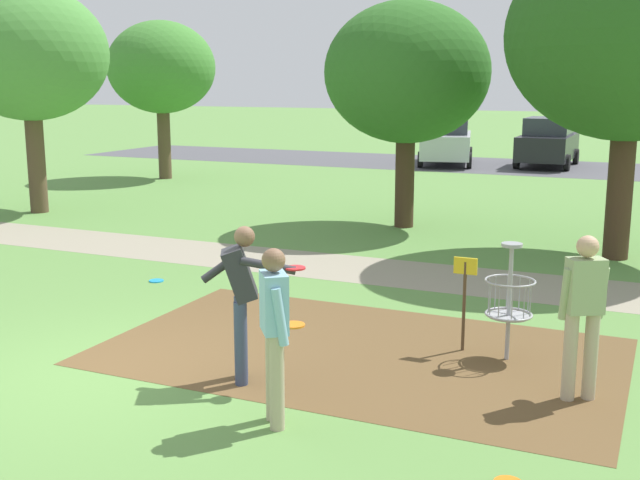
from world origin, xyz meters
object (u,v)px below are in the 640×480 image
object	(u,v)px
disc_golf_basket	(504,296)
parked_car_leftmost	(446,141)
player_throwing	(583,308)
tree_mid_center	(407,73)
player_foreground_watching	(275,326)
tree_near_right	(161,68)
tree_near_left	(29,54)
player_waiting_left	(242,293)
frisbee_mid_grass	(156,281)
parked_car_center_left	(548,142)
tree_mid_right	(632,36)

from	to	relation	value
disc_golf_basket	parked_car_leftmost	world-z (taller)	parked_car_leftmost
player_throwing	tree_mid_center	world-z (taller)	tree_mid_center
player_foreground_watching	tree_near_right	world-z (taller)	tree_near_right
tree_near_right	parked_car_leftmost	bearing A→B (deg)	47.92
tree_near_right	tree_near_left	bearing A→B (deg)	-80.59
disc_golf_basket	tree_mid_center	xyz separation A→B (m)	(-3.73, 7.71, 2.60)
player_waiting_left	parked_car_leftmost	xyz separation A→B (m)	(-3.99, 22.96, -0.06)
disc_golf_basket	tree_mid_center	size ratio (longest dim) A/B	0.28
player_throwing	tree_mid_center	xyz separation A→B (m)	(-4.69, 8.61, 2.39)
frisbee_mid_grass	tree_near_left	xyz separation A→B (m)	(-6.74, 4.56, 3.81)
tree_mid_center	parked_car_leftmost	size ratio (longest dim) A/B	1.09
tree_near_left	parked_car_center_left	distance (m)	19.07
player_waiting_left	parked_car_leftmost	size ratio (longest dim) A/B	0.38
player_foreground_watching	player_waiting_left	distance (m)	1.18
frisbee_mid_grass	tree_near_right	bearing A→B (deg)	124.30
player_throwing	parked_car_center_left	xyz separation A→B (m)	(-3.67, 22.86, -0.05)
frisbee_mid_grass	tree_mid_right	bearing A→B (deg)	36.07
player_waiting_left	parked_car_center_left	size ratio (longest dim) A/B	0.41
player_foreground_watching	frisbee_mid_grass	world-z (taller)	player_foreground_watching
player_throwing	tree_near_left	bearing A→B (deg)	153.32
tree_near_right	parked_car_center_left	size ratio (longest dim) A/B	1.22
disc_golf_basket	tree_mid_center	world-z (taller)	tree_mid_center
player_foreground_watching	player_throwing	distance (m)	3.12
player_foreground_watching	tree_mid_center	bearing A→B (deg)	101.61
player_foreground_watching	parked_car_leftmost	world-z (taller)	parked_car_leftmost
player_foreground_watching	frisbee_mid_grass	distance (m)	5.97
tree_mid_right	parked_car_center_left	xyz separation A→B (m)	(-3.54, 15.74, -3.05)
disc_golf_basket	player_waiting_left	bearing A→B (deg)	-142.48
player_throwing	tree_near_right	bearing A→B (deg)	136.77
player_throwing	tree_near_left	world-z (taller)	tree_near_left
frisbee_mid_grass	tree_near_left	bearing A→B (deg)	145.94
disc_golf_basket	player_waiting_left	world-z (taller)	player_waiting_left
parked_car_leftmost	player_foreground_watching	bearing A→B (deg)	-78.56
parked_car_leftmost	parked_car_center_left	xyz separation A→B (m)	(3.69, 0.87, 0.00)
disc_golf_basket	player_foreground_watching	xyz separation A→B (m)	(-1.59, -2.70, 0.21)
tree_near_left	tree_mid_right	size ratio (longest dim) A/B	0.93
tree_near_right	tree_mid_right	bearing A→B (deg)	-24.73
parked_car_leftmost	tree_mid_center	bearing A→B (deg)	-78.69
frisbee_mid_grass	parked_car_leftmost	bearing A→B (deg)	91.58
player_foreground_watching	tree_mid_right	xyz separation A→B (m)	(2.41, 8.93, 3.00)
player_waiting_left	parked_car_leftmost	bearing A→B (deg)	99.85
frisbee_mid_grass	tree_near_left	world-z (taller)	tree_near_left
player_waiting_left	frisbee_mid_grass	world-z (taller)	player_waiting_left
tree_mid_right	parked_car_center_left	size ratio (longest dim) A/B	1.39
player_waiting_left	tree_mid_right	size ratio (longest dim) A/B	0.29
tree_mid_center	tree_mid_right	size ratio (longest dim) A/B	0.84
player_throwing	tree_mid_center	bearing A→B (deg)	118.57
disc_golf_basket	parked_car_center_left	world-z (taller)	parked_car_center_left
disc_golf_basket	tree_near_right	distance (m)	19.11
tree_mid_center	parked_car_leftmost	world-z (taller)	tree_mid_center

